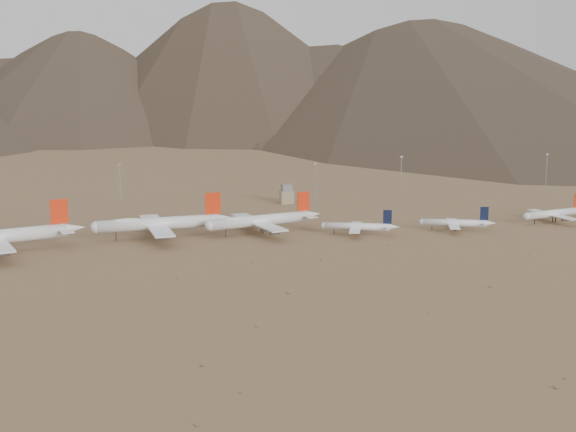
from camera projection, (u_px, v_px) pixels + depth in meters
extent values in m
plane|color=#9B7650|center=(281.00, 250.00, 376.51)|extent=(3000.00, 3000.00, 0.00)
cone|color=white|center=(74.00, 228.00, 384.05)|extent=(12.81, 9.00, 5.99)
cube|color=white|center=(63.00, 229.00, 381.55)|extent=(11.85, 23.16, 0.40)
cube|color=red|center=(59.00, 212.00, 379.29)|extent=(8.21, 2.92, 11.81)
cylinder|color=slate|center=(1.00, 253.00, 347.57)|extent=(7.02, 4.68, 3.00)
cylinder|color=white|center=(159.00, 223.00, 399.81)|extent=(60.87, 11.71, 6.26)
sphere|color=white|center=(97.00, 227.00, 390.61)|extent=(6.13, 6.13, 6.13)
cone|color=white|center=(225.00, 218.00, 410.02)|extent=(11.36, 6.60, 5.63)
cube|color=white|center=(156.00, 225.00, 399.62)|extent=(14.67, 56.16, 0.78)
cube|color=white|center=(216.00, 219.00, 408.52)|extent=(7.34, 21.50, 0.38)
cube|color=red|center=(213.00, 203.00, 406.61)|extent=(7.89, 1.27, 11.10)
cylinder|color=black|center=(116.00, 237.00, 394.38)|extent=(0.40, 0.40, 4.24)
cylinder|color=black|center=(161.00, 233.00, 402.65)|extent=(0.50, 0.50, 4.24)
cylinder|color=black|center=(162.00, 234.00, 399.73)|extent=(0.50, 0.50, 4.24)
ellipsoid|color=white|center=(127.00, 222.00, 394.70)|extent=(19.72, 6.43, 3.75)
cylinder|color=slate|center=(153.00, 224.00, 410.28)|extent=(6.29, 3.35, 2.82)
cylinder|color=slate|center=(160.00, 233.00, 389.56)|extent=(6.29, 3.35, 2.82)
cylinder|color=slate|center=(150.00, 221.00, 419.60)|extent=(6.29, 3.35, 2.82)
cylinder|color=slate|center=(163.00, 237.00, 380.24)|extent=(6.29, 3.35, 2.82)
cylinder|color=white|center=(260.00, 220.00, 410.87)|extent=(54.53, 19.60, 5.67)
sphere|color=white|center=(211.00, 226.00, 398.32)|extent=(5.56, 5.56, 5.56)
cone|color=white|center=(312.00, 214.00, 424.83)|extent=(10.87, 7.48, 5.11)
cube|color=white|center=(258.00, 222.00, 410.53)|extent=(21.43, 50.90, 0.71)
cube|color=white|center=(305.00, 215.00, 422.80)|extent=(9.69, 19.76, 0.34)
cube|color=red|center=(303.00, 201.00, 420.90)|extent=(7.03, 2.33, 10.07)
cylinder|color=black|center=(226.00, 233.00, 403.00)|extent=(0.37, 0.37, 3.84)
cylinder|color=black|center=(261.00, 229.00, 413.51)|extent=(0.46, 0.46, 3.84)
cylinder|color=black|center=(263.00, 230.00, 411.05)|extent=(0.46, 0.46, 3.84)
ellipsoid|color=white|center=(235.00, 220.00, 404.04)|extent=(18.08, 8.63, 3.40)
cylinder|color=slate|center=(250.00, 221.00, 419.54)|extent=(5.96, 3.88, 2.55)
cylinder|color=slate|center=(267.00, 229.00, 402.05)|extent=(5.96, 3.88, 2.55)
cylinder|color=slate|center=(243.00, 219.00, 427.41)|extent=(5.96, 3.88, 2.55)
cylinder|color=slate|center=(275.00, 232.00, 394.18)|extent=(5.96, 3.88, 2.55)
cylinder|color=white|center=(357.00, 226.00, 407.90)|extent=(32.41, 15.00, 3.61)
sphere|color=white|center=(324.00, 226.00, 410.07)|extent=(3.54, 3.54, 3.54)
cone|color=white|center=(394.00, 227.00, 405.43)|extent=(6.74, 5.14, 3.25)
cube|color=white|center=(356.00, 227.00, 408.09)|extent=(14.95, 28.55, 0.45)
cube|color=white|center=(389.00, 227.00, 405.76)|extent=(6.59, 11.19, 0.22)
cube|color=#111833|center=(387.00, 217.00, 404.88)|extent=(4.16, 1.82, 7.12)
cylinder|color=black|center=(334.00, 232.00, 410.00)|extent=(0.38, 0.38, 2.47)
cylinder|color=black|center=(358.00, 232.00, 409.28)|extent=(0.47, 0.47, 2.47)
cylinder|color=black|center=(358.00, 233.00, 407.52)|extent=(0.47, 0.47, 2.47)
cylinder|color=slate|center=(356.00, 226.00, 416.03)|extent=(3.68, 2.68, 1.62)
cylinder|color=slate|center=(355.00, 232.00, 400.51)|extent=(3.68, 2.68, 1.62)
cylinder|color=white|center=(454.00, 223.00, 417.36)|extent=(32.01, 14.37, 3.55)
sphere|color=white|center=(423.00, 222.00, 419.27)|extent=(3.48, 3.48, 3.48)
cone|color=white|center=(490.00, 223.00, 415.17)|extent=(6.62, 4.99, 3.20)
cube|color=white|center=(453.00, 224.00, 417.54)|extent=(14.38, 28.17, 0.44)
cube|color=white|center=(485.00, 223.00, 415.46)|extent=(6.36, 11.03, 0.21)
cube|color=#111833|center=(484.00, 213.00, 414.59)|extent=(4.11, 1.73, 7.01)
cylinder|color=black|center=(432.00, 228.00, 419.27)|extent=(0.37, 0.37, 2.43)
cylinder|color=black|center=(455.00, 228.00, 418.72)|extent=(0.47, 0.47, 2.43)
cylinder|color=black|center=(456.00, 229.00, 416.99)|extent=(0.47, 0.47, 2.43)
cylinder|color=slate|center=(452.00, 222.00, 425.36)|extent=(3.62, 2.61, 1.60)
cylinder|color=slate|center=(454.00, 228.00, 410.06)|extent=(3.62, 2.61, 1.60)
cylinder|color=white|center=(553.00, 213.00, 439.26)|extent=(37.89, 13.01, 4.13)
sphere|color=white|center=(527.00, 216.00, 430.93)|extent=(4.04, 4.04, 4.04)
cube|color=white|center=(552.00, 215.00, 439.05)|extent=(13.62, 33.08, 0.52)
cylinder|color=black|center=(535.00, 222.00, 434.10)|extent=(0.43, 0.43, 2.82)
cylinder|color=black|center=(553.00, 219.00, 441.17)|extent=(0.54, 0.54, 2.82)
cylinder|color=black|center=(555.00, 220.00, 439.36)|extent=(0.54, 0.54, 2.82)
cylinder|color=slate|center=(540.00, 214.00, 447.25)|extent=(4.13, 2.70, 1.86)
cylinder|color=slate|center=(565.00, 219.00, 431.24)|extent=(4.13, 2.70, 1.86)
cube|color=gray|center=(287.00, 197.00, 497.11)|extent=(8.00, 8.00, 8.00)
cube|color=slate|center=(287.00, 187.00, 495.96)|extent=(6.00, 6.00, 4.00)
cylinder|color=gray|center=(120.00, 185.00, 487.87)|extent=(0.50, 0.50, 25.00)
cube|color=gray|center=(119.00, 164.00, 485.41)|extent=(2.00, 0.60, 0.80)
cylinder|color=gray|center=(315.00, 184.00, 491.74)|extent=(0.50, 0.50, 25.00)
cube|color=gray|center=(315.00, 164.00, 489.28)|extent=(2.00, 0.60, 0.80)
cylinder|color=gray|center=(401.00, 176.00, 526.56)|extent=(0.50, 0.50, 25.00)
cube|color=gray|center=(401.00, 157.00, 524.11)|extent=(2.00, 0.60, 0.80)
cylinder|color=gray|center=(546.00, 173.00, 539.63)|extent=(0.50, 0.50, 25.00)
cube|color=gray|center=(547.00, 154.00, 537.17)|extent=(2.00, 0.60, 0.80)
ellipsoid|color=olive|center=(428.00, 313.00, 281.59)|extent=(0.55, 0.55, 0.47)
ellipsoid|color=olive|center=(202.00, 365.00, 233.26)|extent=(1.02, 1.02, 0.58)
ellipsoid|color=olive|center=(196.00, 425.00, 195.18)|extent=(0.85, 0.85, 0.62)
ellipsoid|color=olive|center=(288.00, 293.00, 305.36)|extent=(1.08, 1.08, 0.83)
ellipsoid|color=olive|center=(555.00, 387.00, 217.56)|extent=(1.03, 1.03, 0.79)
ellipsoid|color=olive|center=(251.00, 263.00, 351.00)|extent=(0.76, 0.76, 0.45)
ellipsoid|color=olive|center=(241.00, 392.00, 214.41)|extent=(0.60, 0.60, 0.54)
ellipsoid|color=olive|center=(257.00, 326.00, 267.25)|extent=(0.79, 0.79, 0.58)
ellipsoid|color=olive|center=(156.00, 276.00, 328.91)|extent=(0.59, 0.59, 0.51)
ellipsoid|color=olive|center=(565.00, 378.00, 223.91)|extent=(0.77, 0.77, 0.39)
ellipsoid|color=olive|center=(530.00, 254.00, 366.29)|extent=(0.64, 0.64, 0.49)
ellipsoid|color=olive|center=(490.00, 286.00, 314.23)|extent=(1.08, 1.08, 0.72)
ellipsoid|color=olive|center=(388.00, 244.00, 385.59)|extent=(0.78, 0.78, 0.60)
ellipsoid|color=olive|center=(177.00, 278.00, 326.50)|extent=(0.74, 0.74, 0.52)
ellipsoid|color=olive|center=(321.00, 259.00, 356.59)|extent=(0.79, 0.79, 0.67)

